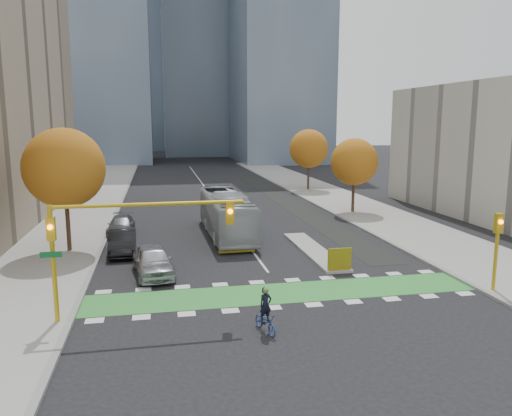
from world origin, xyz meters
name	(u,v)px	position (x,y,z in m)	size (l,w,h in m)	color
ground	(291,303)	(0.00, 0.00, 0.00)	(300.00, 300.00, 0.00)	black
sidewalk_west	(67,227)	(-13.50, 20.00, 0.07)	(7.00, 120.00, 0.15)	gray
sidewalk_east	(376,215)	(13.50, 20.00, 0.07)	(7.00, 120.00, 0.15)	gray
curb_west	(111,226)	(-10.00, 20.00, 0.07)	(0.30, 120.00, 0.16)	gray
curb_east	(340,217)	(10.00, 20.00, 0.07)	(0.30, 120.00, 0.16)	gray
bike_crossing	(283,293)	(0.00, 1.50, 0.01)	(20.00, 3.00, 0.01)	#2D8B32
centre_line	(208,191)	(0.00, 40.00, 0.01)	(0.15, 70.00, 0.01)	silver
bike_lane_paint	(286,201)	(7.50, 30.00, 0.01)	(2.50, 50.00, 0.01)	black
median_island	(314,250)	(4.00, 9.00, 0.08)	(1.60, 10.00, 0.16)	gray
hazard_board	(340,259)	(4.00, 4.20, 0.80)	(1.40, 0.12, 1.30)	yellow
tower_ne	(279,18)	(20.00, 85.00, 30.00)	(18.00, 24.00, 60.00)	#47566B
tower_far	(160,17)	(-4.00, 140.00, 40.00)	(26.00, 26.00, 80.00)	#47566B
tree_west	(64,168)	(-12.00, 12.00, 5.62)	(5.20, 5.20, 8.22)	#332114
tree_east_near	(354,162)	(12.00, 22.00, 4.86)	(4.40, 4.40, 7.08)	#332114
tree_east_far	(309,149)	(12.50, 38.00, 5.24)	(4.80, 4.80, 7.65)	#332114
traffic_signal_west	(115,230)	(-7.93, -0.51, 4.03)	(8.53, 0.56, 5.20)	#BF9914
traffic_signal_east	(497,240)	(10.50, -0.51, 2.73)	(0.35, 0.43, 4.10)	#BF9914
cyclist	(266,317)	(-1.91, -3.01, 0.64)	(1.04, 1.76, 1.92)	navy
bus	(226,214)	(-1.06, 14.97, 1.65)	(2.77, 11.86, 3.30)	#A8AEAF
parked_car_a	(153,261)	(-6.50, 5.82, 0.85)	(2.00, 4.97, 1.69)	#9C9DA2
parked_car_b	(123,242)	(-8.49, 11.01, 0.78)	(1.66, 4.75, 1.57)	black
parked_car_c	(121,225)	(-9.00, 17.00, 0.68)	(1.90, 4.68, 1.36)	#505155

